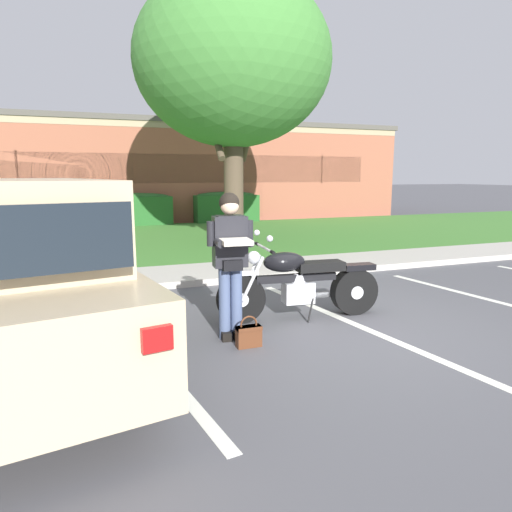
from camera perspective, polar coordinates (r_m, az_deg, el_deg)
name	(u,v)px	position (r m, az deg, el deg)	size (l,w,h in m)	color
ground_plane	(351,330)	(5.93, 11.65, -8.92)	(140.00, 140.00, 0.00)	#4C4C51
curb_strip	(263,277)	(8.45, 0.91, -2.56)	(60.00, 0.20, 0.12)	#ADA89E
concrete_walk	(248,269)	(9.24, -1.04, -1.61)	(60.00, 1.50, 0.08)	#ADA89E
grass_lawn	(192,238)	(13.87, -7.89, 2.18)	(60.00, 8.28, 0.06)	#3D752D
stall_stripe_0	(147,350)	(5.30, -13.31, -11.26)	(0.12, 4.40, 0.01)	silver
stall_stripe_1	(353,323)	(6.16, 11.89, -8.13)	(0.12, 4.40, 0.01)	silver
stall_stripe_2	(504,303)	(7.86, 28.31, -5.19)	(0.12, 4.40, 0.01)	silver
motorcycle	(306,283)	(6.19, 6.18, -3.32)	(2.24, 0.82, 1.18)	black
rider_person	(230,254)	(5.27, -3.18, 0.23)	(0.53, 0.60, 1.70)	black
handbag	(249,334)	(5.22, -0.90, -9.65)	(0.28, 0.13, 0.36)	#562D19
parked_suv_adjacent	(3,273)	(5.12, -28.76, -1.88)	(2.73, 5.08, 1.86)	tan
shade_tree	(233,62)	(13.18, -2.91, 22.77)	(5.20, 5.20, 7.05)	#4C3D2D
hedge_left	(22,212)	(17.77, -26.98, 4.90)	(2.67, 0.90, 1.24)	#235623
hedge_center_left	(132,209)	(17.75, -15.13, 5.64)	(2.92, 0.90, 1.24)	#235623
hedge_center_right	(226,206)	(18.48, -3.71, 6.12)	(2.51, 0.90, 1.24)	#235623
brick_building	(123,172)	(22.86, -16.07, 9.99)	(23.43, 9.75, 4.07)	#93513D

